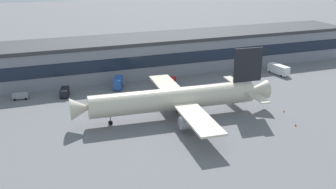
% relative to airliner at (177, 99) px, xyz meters
% --- Properties ---
extents(ground_plane, '(600.00, 600.00, 0.00)m').
position_rel_airliner_xyz_m(ground_plane, '(1.57, -4.75, -5.13)').
color(ground_plane, slate).
extents(terminal_building, '(170.01, 19.76, 12.66)m').
position_rel_airliner_xyz_m(terminal_building, '(1.57, 43.35, 1.22)').
color(terminal_building, gray).
rests_on(terminal_building, ground_plane).
extents(airliner, '(52.79, 44.85, 17.11)m').
position_rel_airliner_xyz_m(airliner, '(0.00, 0.00, 0.00)').
color(airliner, beige).
rests_on(airliner, ground_plane).
extents(fuel_truck, '(3.83, 8.68, 3.35)m').
position_rel_airliner_xyz_m(fuel_truck, '(48.25, 23.23, -3.25)').
color(fuel_truck, white).
rests_on(fuel_truck, ground_plane).
extents(baggage_tug, '(3.90, 4.01, 1.85)m').
position_rel_airliner_xyz_m(baggage_tug, '(40.40, 28.09, -4.05)').
color(baggage_tug, white).
rests_on(baggage_tug, ground_plane).
extents(belt_loader, '(5.90, 5.98, 1.95)m').
position_rel_airliner_xyz_m(belt_loader, '(8.00, 26.10, -3.98)').
color(belt_loader, red).
rests_on(belt_loader, ground_plane).
extents(follow_me_car, '(4.56, 2.35, 1.85)m').
position_rel_airliner_xyz_m(follow_me_car, '(-37.86, 28.45, -4.04)').
color(follow_me_car, gray).
rests_on(follow_me_car, ground_plane).
extents(crew_van, '(3.44, 5.59, 2.55)m').
position_rel_airliner_xyz_m(crew_van, '(-25.50, 26.24, -3.67)').
color(crew_van, black).
rests_on(crew_van, ground_plane).
extents(stair_truck, '(4.48, 6.46, 3.55)m').
position_rel_airliner_xyz_m(stair_truck, '(-8.80, 27.81, -3.15)').
color(stair_truck, '#2651A5').
rests_on(stair_truck, ground_plane).
extents(traffic_cone_0, '(0.49, 0.49, 0.62)m').
position_rel_airliner_xyz_m(traffic_cone_0, '(28.32, -6.97, -4.83)').
color(traffic_cone_0, '#F2590C').
rests_on(traffic_cone_0, ground_plane).
extents(traffic_cone_1, '(0.55, 0.55, 0.69)m').
position_rel_airliner_xyz_m(traffic_cone_1, '(25.38, -15.70, -4.79)').
color(traffic_cone_1, '#F2590C').
rests_on(traffic_cone_1, ground_plane).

